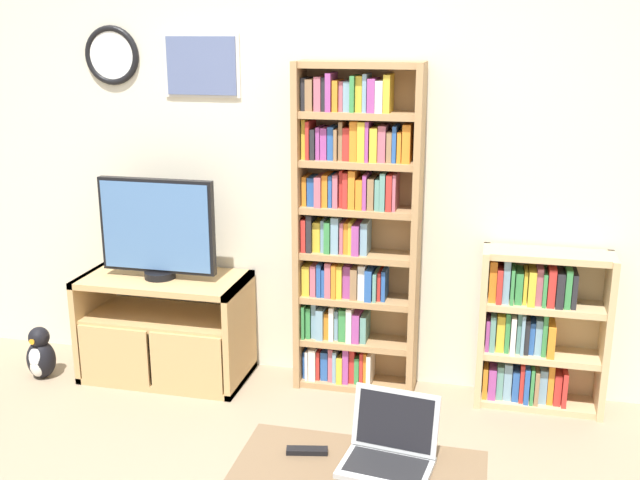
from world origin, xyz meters
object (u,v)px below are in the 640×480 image
television (157,229)px  remote_near_laptop (307,451)px  laptop (390,448)px  penguin_figurine (40,355)px  bookshelf_short (535,330)px  tv_stand (165,327)px  bookshelf_tall (352,229)px

television → remote_near_laptop: (1.22, -1.32, -0.47)m
laptop → penguin_figurine: bearing=160.7°
bookshelf_short → laptop: size_ratio=2.44×
remote_near_laptop → penguin_figurine: remote_near_laptop is taller
television → remote_near_laptop: 1.86m
tv_stand → penguin_figurine: 0.77m
tv_stand → bookshelf_short: 2.13m
bookshelf_short → remote_near_laptop: bookshelf_short is taller
television → bookshelf_tall: (1.10, 0.17, 0.02)m
tv_stand → television: size_ratio=1.41×
tv_stand → penguin_figurine: tv_stand is taller
bookshelf_tall → remote_near_laptop: bearing=-85.6°
television → laptop: television is taller
bookshelf_short → penguin_figurine: size_ratio=2.77×
television → laptop: size_ratio=1.88×
tv_stand → remote_near_laptop: (1.21, -1.33, 0.13)m
remote_near_laptop → penguin_figurine: 2.27m
tv_stand → bookshelf_short: bearing=4.3°
bookshelf_short → penguin_figurine: bearing=-173.0°
tv_stand → bookshelf_tall: bookshelf_tall is taller
tv_stand → laptop: (1.53, -1.32, 0.19)m
laptop → penguin_figurine: size_ratio=1.14×
tv_stand → penguin_figurine: bearing=-165.4°
tv_stand → television: 0.61m
television → laptop: (1.54, -1.32, -0.42)m
television → bookshelf_short: 2.18m
bookshelf_tall → penguin_figurine: bearing=-169.1°
remote_near_laptop → television: bearing=-149.1°
tv_stand → bookshelf_tall: bearing=8.4°
bookshelf_tall → penguin_figurine: bookshelf_tall is taller
laptop → remote_near_laptop: size_ratio=2.20×
television → bookshelf_tall: bearing=8.6°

